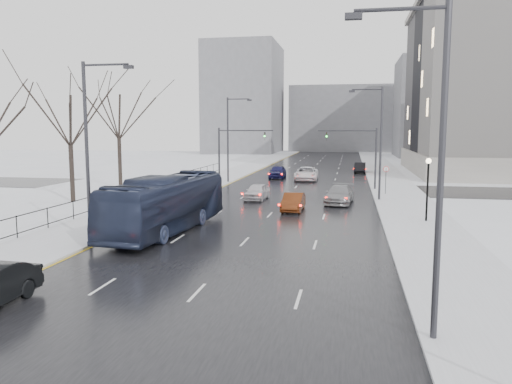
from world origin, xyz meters
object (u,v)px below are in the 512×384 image
Objects in this scene: streetlight_r_near at (433,157)px; streetlight_r_mid at (378,138)px; tree_park_e at (121,189)px; bus at (167,204)px; streetlight_l_far at (230,135)px; sedan_center_far at (278,172)px; streetlight_l_near at (90,144)px; sedan_right_distant at (360,168)px; mast_signal_left at (229,150)px; tree_park_d at (73,203)px; sedan_right_near at (293,202)px; sedan_right_far at (340,194)px; sedan_right_cross at (306,174)px; lamppost_r_mid at (428,180)px; sedan_center_near at (257,192)px; mast_signal_right at (365,151)px; no_uturn_sign at (386,172)px.

streetlight_r_near and streetlight_r_mid have the same top height.
tree_park_e reaches higher than bus.
sedan_center_far is at bearing 52.88° from streetlight_l_far.
streetlight_l_near is at bearing -120.50° from bus.
streetlight_l_far is (-16.33, 12.00, 0.00)m from streetlight_r_mid.
tree_park_e is 14.01m from streetlight_l_far.
sedan_right_distant is (12.57, 44.34, -1.01)m from bus.
tree_park_d is at bearing -126.80° from mast_signal_left.
streetlight_r_mid and streetlight_l_far have the same top height.
sedan_right_near is (9.68, -18.88, -4.88)m from streetlight_l_far.
sedan_right_far is (13.13, 17.80, -4.80)m from streetlight_l_near.
bus is 2.10× the size of sedan_right_cross.
streetlight_l_far is at bearing 131.06° from lamppost_r_mid.
streetlight_r_near is 2.33× the size of sedan_center_near.
streetlight_l_near is 1.67× the size of sedan_right_cross.
streetlight_l_near is 20.16m from sedan_center_near.
lamppost_r_mid is at bearing -78.46° from mast_signal_right.
tree_park_d reaches higher than bus.
streetlight_l_near reaches higher than bus.
streetlight_r_mid is 2.34× the size of lamppost_r_mid.
no_uturn_sign is (17.37, 24.00, -3.32)m from streetlight_l_near.
streetlight_r_near is 1.00× the size of streetlight_r_mid.
no_uturn_sign is 24.42m from sedan_right_distant.
tree_park_d is 35.80m from streetlight_r_near.
mast_signal_left reaches higher than tree_park_d.
streetlight_r_near is 34.18m from no_uturn_sign.
sedan_center_far is (-11.54, 48.33, -4.74)m from streetlight_r_near.
mast_signal_right is 1.33× the size of sedan_center_far.
streetlight_r_mid is 10.74m from sedan_right_near.
streetlight_l_far is 1.67× the size of sedan_right_cross.
streetlight_l_near is 2.22× the size of sedan_right_distant.
streetlight_l_near is 22.63m from sedan_right_far.
mast_signal_right is 11.21m from sedan_right_cross.
streetlight_l_far is at bearing -131.23° from sedan_right_distant.
streetlight_l_near and streetlight_l_far have the same top height.
no_uturn_sign is at bearing 56.02° from sedan_right_near.
streetlight_l_far is at bearing 117.40° from sedan_center_near.
lamppost_r_mid is at bearing -64.54° from sedan_center_far.
tree_park_d is 28.84m from sedan_right_cross.
mast_signal_left is 1.33× the size of sedan_center_far.
sedan_right_far is 1.09× the size of sedan_center_far.
streetlight_l_near is at bearing -67.31° from tree_park_e.
tree_park_d is 23.10m from sedan_right_far.
streetlight_r_near is at bearing -77.44° from sedan_right_far.
tree_park_e is at bearing -159.81° from mast_signal_left.
sedan_center_far reaches higher than sedan_right_cross.
tree_park_e reaches higher than tree_park_d.
bus is (-16.37, -6.05, -1.15)m from lamppost_r_mid.
streetlight_l_far reaches higher than tree_park_e.
sedan_center_far is (4.79, 6.33, -4.74)m from streetlight_l_far.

